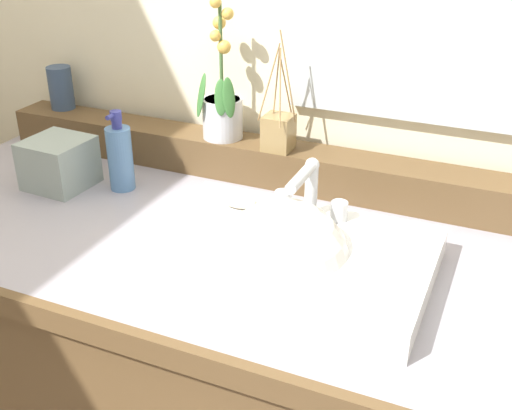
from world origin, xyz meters
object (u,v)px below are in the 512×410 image
(tumbler_cup, at_px, (61,88))
(potted_plant, at_px, (222,106))
(sink_basin, at_px, (285,261))
(soap_bar, at_px, (239,201))
(reed_diffuser, at_px, (278,131))
(lotion_bottle, at_px, (120,157))
(tissue_box, at_px, (59,163))

(tumbler_cup, bearing_deg, potted_plant, -2.69)
(potted_plant, bearing_deg, sink_basin, -49.78)
(sink_basin, xyz_separation_m, soap_bar, (-0.14, 0.10, 0.04))
(reed_diffuser, relative_size, lotion_bottle, 1.44)
(reed_diffuser, bearing_deg, sink_basin, -65.89)
(soap_bar, bearing_deg, lotion_bottle, 167.19)
(soap_bar, xyz_separation_m, reed_diffuser, (-0.01, 0.22, 0.06))
(potted_plant, height_order, tissue_box, potted_plant)
(tissue_box, bearing_deg, potted_plant, 35.11)
(potted_plant, xyz_separation_m, tumbler_cup, (-0.47, 0.02, -0.02))
(soap_bar, xyz_separation_m, tissue_box, (-0.45, 0.03, -0.01))
(reed_diffuser, xyz_separation_m, lotion_bottle, (-0.31, -0.15, -0.05))
(tumbler_cup, xyz_separation_m, reed_diffuser, (0.61, -0.04, -0.01))
(sink_basin, xyz_separation_m, tissue_box, (-0.59, 0.13, 0.03))
(sink_basin, distance_m, tumbler_cup, 0.85)
(sink_basin, relative_size, tissue_box, 3.79)
(tumbler_cup, height_order, reed_diffuser, reed_diffuser)
(potted_plant, distance_m, lotion_bottle, 0.25)
(lotion_bottle, bearing_deg, reed_diffuser, 26.19)
(soap_bar, xyz_separation_m, potted_plant, (-0.15, 0.24, 0.09))
(tumbler_cup, xyz_separation_m, tissue_box, (0.17, -0.23, -0.09))
(reed_diffuser, relative_size, tissue_box, 1.98)
(sink_basin, distance_m, soap_bar, 0.17)
(sink_basin, bearing_deg, tissue_box, 167.52)
(sink_basin, height_order, reed_diffuser, reed_diffuser)
(tissue_box, bearing_deg, tumbler_cup, 125.88)
(sink_basin, relative_size, reed_diffuser, 1.91)
(sink_basin, relative_size, tumbler_cup, 4.57)
(soap_bar, bearing_deg, potted_plant, 122.51)
(soap_bar, bearing_deg, reed_diffuser, 92.62)
(sink_basin, bearing_deg, reed_diffuser, 114.11)
(soap_bar, height_order, potted_plant, potted_plant)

